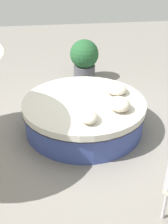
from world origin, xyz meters
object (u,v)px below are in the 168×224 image
object	(u,v)px
round_bed	(84,114)
planter	(84,58)
throw_pillow_2	(116,89)
throw_pillow_0	(88,116)
throw_pillow_1	(119,104)

from	to	relation	value
round_bed	planter	world-z (taller)	planter
planter	throw_pillow_2	bearing A→B (deg)	-171.48
throw_pillow_0	throw_pillow_1	world-z (taller)	throw_pillow_1
throw_pillow_0	planter	size ratio (longest dim) A/B	0.40
throw_pillow_0	throw_pillow_1	size ratio (longest dim) A/B	0.96
round_bed	throw_pillow_2	size ratio (longest dim) A/B	5.05
throw_pillow_1	planter	bearing A→B (deg)	4.56
round_bed	planter	xyz separation A→B (m)	(2.21, -0.32, 0.25)
throw_pillow_1	throw_pillow_0	bearing A→B (deg)	116.50
throw_pillow_1	planter	size ratio (longest dim) A/B	0.42
round_bed	throw_pillow_0	xyz separation A→B (m)	(-0.67, 0.03, 0.36)
round_bed	throw_pillow_2	world-z (taller)	throw_pillow_2
round_bed	throw_pillow_0	size ratio (longest dim) A/B	5.40
throw_pillow_2	planter	bearing A→B (deg)	8.52
throw_pillow_1	throw_pillow_2	world-z (taller)	throw_pillow_1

